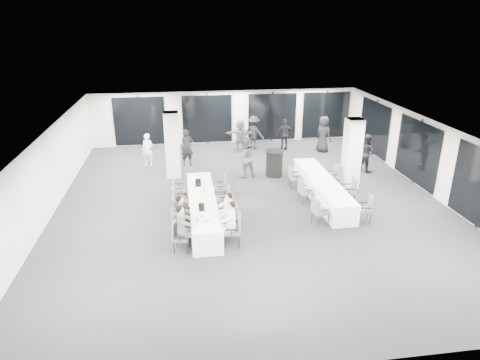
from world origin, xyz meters
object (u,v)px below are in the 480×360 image
object	(u,v)px
chair_main_left_near	(179,235)
chair_side_left_mid	(304,190)
banquet_table_main	(203,208)
ice_bucket_far	(198,183)
standing_guest_e	(323,132)
standing_guest_h	(366,150)
chair_side_left_far	(293,176)
banquet_table_side	(322,188)
chair_main_right_second	(232,218)
chair_side_left_near	(319,210)
standing_guest_f	(240,133)
chair_main_right_mid	(228,208)
standing_guest_c	(254,130)
cocktail_table	(274,163)
chair_main_left_mid	(178,209)
chair_side_right_far	(333,174)
standing_guest_b	(245,155)
chair_main_left_fourth	(178,199)
standing_guest_g	(148,148)
chair_main_right_near	(235,228)
chair_main_right_fourth	(225,196)
chair_main_left_far	(178,188)
standing_guest_a	(187,145)
chair_side_right_near	(367,207)
ice_bucket_near	(201,207)
chair_main_left_second	(178,223)
standing_guest_d	(285,133)
chair_side_right_mid	(350,189)

from	to	relation	value
chair_main_left_near	chair_side_left_mid	size ratio (longest dim) A/B	1.01
banquet_table_main	ice_bucket_far	bearing A→B (deg)	93.87
standing_guest_e	standing_guest_h	distance (m)	3.18
chair_side_left_far	ice_bucket_far	world-z (taller)	ice_bucket_far
banquet_table_side	chair_main_right_second	bearing A→B (deg)	-147.09
chair_side_left_near	standing_guest_f	xyz separation A→B (m)	(-1.37, 8.53, 0.37)
banquet_table_main	standing_guest_f	bearing A→B (deg)	72.55
chair_main_right_mid	standing_guest_c	distance (m)	8.45
cocktail_table	chair_main_left_mid	distance (m)	5.77
chair_main_left_mid	chair_side_right_far	world-z (taller)	chair_main_left_mid
standing_guest_c	standing_guest_b	bearing A→B (deg)	112.80
banquet_table_side	chair_main_left_fourth	size ratio (longest dim) A/B	5.38
chair_main_left_fourth	standing_guest_g	bearing A→B (deg)	-174.11
chair_main_right_near	chair_main_right_fourth	xyz separation A→B (m)	(-0.01, 2.55, -0.06)
chair_side_right_far	chair_main_right_mid	bearing A→B (deg)	113.16
chair_main_left_far	chair_side_left_near	bearing A→B (deg)	55.15
standing_guest_b	standing_guest_e	xyz separation A→B (m)	(4.43, 3.04, 0.02)
chair_side_left_far	standing_guest_a	bearing A→B (deg)	-128.06
chair_side_left_far	standing_guest_g	world-z (taller)	standing_guest_g
chair_main_right_second	chair_side_right_near	distance (m)	4.57
standing_guest_b	ice_bucket_near	distance (m)	5.15
standing_guest_a	ice_bucket_near	distance (m)	6.58
chair_main_right_near	standing_guest_g	xyz separation A→B (m)	(-2.97, 7.79, 0.27)
cocktail_table	chair_main_right_second	xyz separation A→B (m)	(-2.45, -4.99, 0.00)
chair_main_left_second	chair_main_left_fourth	distance (m)	1.95
ice_bucket_far	standing_guest_a	bearing A→B (deg)	93.46
chair_main_left_fourth	standing_guest_f	bearing A→B (deg)	147.16
chair_side_left_far	standing_guest_f	xyz separation A→B (m)	(-1.37, 5.32, 0.39)
chair_side_left_far	chair_side_right_far	world-z (taller)	chair_side_left_far
standing_guest_a	standing_guest_d	bearing A→B (deg)	1.44
standing_guest_e	ice_bucket_near	world-z (taller)	standing_guest_e
banquet_table_side	standing_guest_f	size ratio (longest dim) A/B	2.75
cocktail_table	standing_guest_b	bearing A→B (deg)	177.94
standing_guest_c	standing_guest_g	world-z (taller)	standing_guest_c
cocktail_table	ice_bucket_far	world-z (taller)	cocktail_table
standing_guest_d	chair_main_right_fourth	bearing A→B (deg)	53.16
cocktail_table	chair_main_left_fourth	distance (m)	5.16
chair_main_left_far	standing_guest_h	bearing A→B (deg)	99.40
chair_main_right_mid	chair_side_right_mid	xyz separation A→B (m)	(4.58, 0.92, 0.03)
ice_bucket_far	standing_guest_b	bearing A→B (deg)	50.95
chair_side_right_near	chair_main_right_second	bearing A→B (deg)	103.96
banquet_table_main	chair_main_right_fourth	distance (m)	1.04
chair_main_right_mid	chair_side_right_far	bearing A→B (deg)	-49.99
chair_main_right_second	chair_side_right_near	world-z (taller)	chair_main_right_second
chair_main_left_far	chair_main_right_fourth	bearing A→B (deg)	53.19
chair_main_right_second	standing_guest_h	bearing A→B (deg)	-54.64
standing_guest_a	standing_guest_h	size ratio (longest dim) A/B	1.00
chair_main_right_fourth	standing_guest_f	bearing A→B (deg)	-11.77
banquet_table_side	standing_guest_b	distance (m)	3.69
chair_main_left_far	standing_guest_d	xyz separation A→B (m)	(5.44, 5.66, 0.40)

